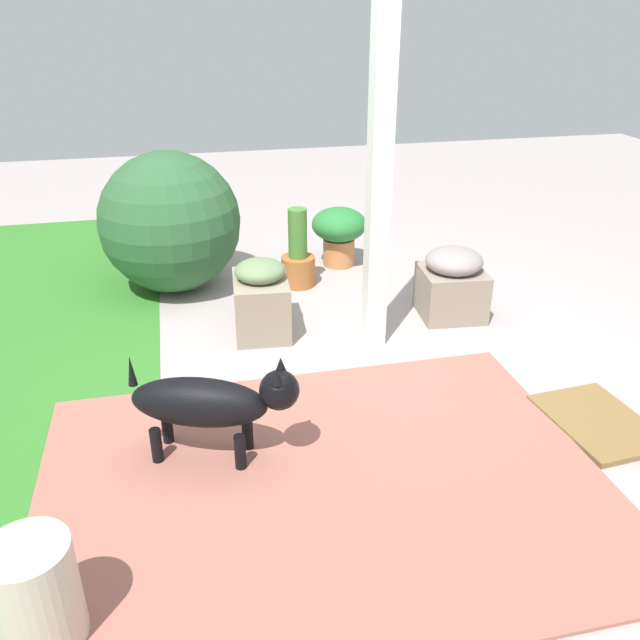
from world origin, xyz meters
name	(u,v)px	position (x,y,z in m)	size (l,w,h in m)	color
ground_plane	(343,370)	(0.00, 0.00, 0.00)	(12.00, 12.00, 0.00)	#A89A99
brick_path	(324,484)	(-0.92, 0.32, 0.01)	(1.80, 2.40, 0.02)	#A16153
porch_pillar	(381,148)	(0.29, -0.27, 1.16)	(0.12, 0.12, 2.32)	white
stone_planter_nearest	(452,283)	(0.54, -0.86, 0.23)	(0.42, 0.43, 0.46)	gray
stone_planter_mid	(261,299)	(0.57, 0.37, 0.22)	(0.48, 0.36, 0.48)	gray
round_shrub	(170,222)	(1.41, 0.87, 0.49)	(0.97, 0.97, 0.97)	#2C5932
terracotta_pot_broad	(339,230)	(1.58, -0.38, 0.28)	(0.42, 0.42, 0.45)	#C67745
terracotta_pot_tall	(298,259)	(1.25, 0.01, 0.20)	(0.24, 0.24, 0.57)	#A65E2E
dog	(211,402)	(-0.63, 0.76, 0.30)	(0.41, 0.74, 0.52)	black
ceramic_urn	(36,595)	(-1.45, 1.37, 0.20)	(0.27, 0.27, 0.40)	beige
doormat	(598,422)	(-0.78, -1.09, 0.01)	(0.58, 0.43, 0.03)	brown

